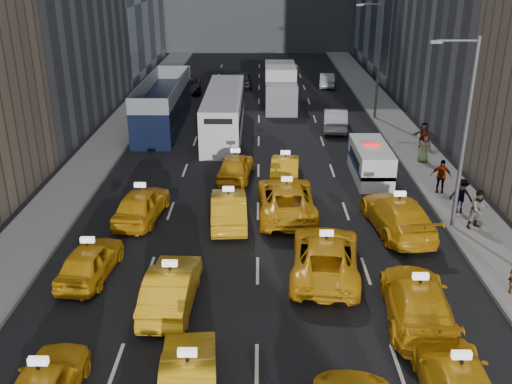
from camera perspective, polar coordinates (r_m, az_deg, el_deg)
sidewalk_west at (r=40.90m, az=-14.66°, el=4.66°), size 3.00×90.00×0.15m
sidewalk_east at (r=40.86m, az=15.20°, el=4.59°), size 3.00×90.00×0.15m
curb_west at (r=40.55m, az=-12.68°, el=4.72°), size 0.15×90.00×0.18m
curb_east at (r=40.51m, az=13.22°, el=4.65°), size 0.15×90.00×0.18m
streetlight_near at (r=27.23m, az=20.02°, el=5.88°), size 2.15×0.22×9.00m
streetlight_far at (r=46.12m, az=12.09°, el=13.06°), size 2.15×0.22×9.00m
taxi_5 at (r=17.43m, az=-6.73°, el=-18.16°), size 2.01×4.70×1.51m
taxi_7 at (r=18.29m, az=19.46°, el=-17.42°), size 2.24×5.03×1.43m
taxi_8 at (r=24.10m, az=-16.26°, el=-6.60°), size 2.12×4.39×1.45m
taxi_9 at (r=21.55m, az=-8.47°, el=-9.38°), size 1.84×4.80×1.56m
taxi_10 at (r=23.51m, az=6.96°, el=-6.33°), size 3.30×6.06×1.61m
taxi_11 at (r=21.31m, az=15.85°, el=-10.44°), size 2.72×5.64×1.58m
taxi_12 at (r=28.61m, az=-11.37°, el=-1.20°), size 2.44×4.89×1.60m
taxi_13 at (r=27.69m, az=-2.74°, el=-1.61°), size 1.96×4.86×1.57m
taxi_14 at (r=28.66m, az=3.05°, el=-0.65°), size 2.88×6.05×1.67m
taxi_15 at (r=27.68m, az=14.00°, el=-2.19°), size 3.01×6.00×1.67m
taxi_16 at (r=33.29m, az=-2.06°, el=2.58°), size 2.26×4.60×1.51m
taxi_17 at (r=33.10m, az=2.92°, el=2.40°), size 1.86×4.54×1.46m
nypd_van at (r=33.94m, az=11.38°, el=2.91°), size 2.11×5.06×2.14m
double_decker at (r=44.21m, az=-9.26°, el=8.68°), size 4.38×12.43×3.54m
city_bus at (r=41.91m, az=-3.21°, el=7.90°), size 2.94×12.29×3.15m
box_truck at (r=49.96m, az=2.46°, el=10.46°), size 2.71×7.59×3.45m
misc_car_0 at (r=43.51m, az=7.94°, el=7.23°), size 2.21×5.01×1.60m
misc_car_1 at (r=56.17m, az=-6.74°, el=10.61°), size 2.79×5.15×1.37m
misc_car_2 at (r=57.98m, az=2.39°, el=11.20°), size 2.84×5.60×1.56m
misc_car_3 at (r=58.00m, az=-1.34°, el=11.20°), size 1.92×4.52×1.53m
misc_car_4 at (r=58.60m, az=7.11°, el=11.09°), size 1.87×4.31×1.38m
pedestrian_1 at (r=28.71m, az=21.37°, el=-1.62°), size 1.05×0.80×1.91m
pedestrian_2 at (r=30.15m, az=19.82°, el=-0.38°), size 1.23×0.69×1.79m
pedestrian_3 at (r=32.46m, az=18.01°, el=1.53°), size 1.18×0.76×1.86m
pedestrian_4 at (r=37.10m, az=16.47°, el=4.31°), size 0.99×0.66×1.88m
pedestrian_5 at (r=40.04m, az=16.43°, el=5.49°), size 1.59×0.51×1.70m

